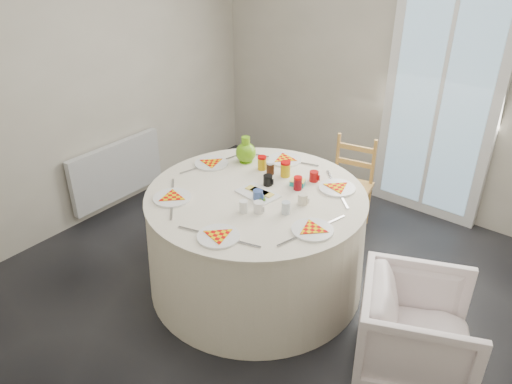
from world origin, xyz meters
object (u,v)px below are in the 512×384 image
Objects in this scene: radiator at (117,171)px; armchair at (419,320)px; wooden_chair at (348,182)px; table at (256,241)px; green_pitcher at (246,152)px.

armchair is (3.04, -0.13, 0.01)m from radiator.
table is at bearing -109.99° from wooden_chair.
table is (1.75, -0.08, -0.01)m from radiator.
wooden_chair reaches higher than table.
wooden_chair is at bearing 21.19° from armchair.
green_pitcher is (-0.55, -0.74, 0.40)m from wooden_chair.
wooden_chair reaches higher than armchair.
table is 0.72m from green_pitcher.
wooden_chair is 1.23× the size of armchair.
green_pitcher is (-0.38, 0.36, 0.49)m from table.
green_pitcher is (-1.67, 0.41, 0.48)m from armchair.
green_pitcher is at bearing 53.04° from armchair.
armchair is (1.29, -0.05, 0.02)m from table.
armchair is 3.30× the size of green_pitcher.
green_pitcher reaches higher than radiator.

